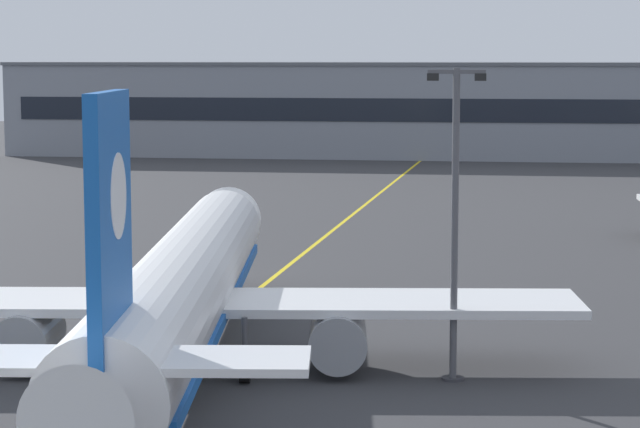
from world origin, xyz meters
TOP-DOWN VIEW (x-y plane):
  - taxiway_centreline at (0.00, 30.00)m, footprint 7.16×179.88m
  - airliner_foreground at (0.50, 13.93)m, footprint 32.35×41.48m
  - apron_lamp_post at (11.29, 13.98)m, footprint 2.24×0.90m
  - safety_cone_by_nose_gear at (0.49, 29.35)m, footprint 0.44×0.44m
  - terminal_building at (8.75, 124.22)m, footprint 115.67×12.40m

SIDE VIEW (x-z plane):
  - taxiway_centreline at x=0.00m, z-range 0.00..0.01m
  - safety_cone_by_nose_gear at x=0.49m, z-range -0.02..0.53m
  - airliner_foreground at x=0.50m, z-range -2.46..9.19m
  - terminal_building at x=8.75m, z-range 0.01..11.76m
  - apron_lamp_post at x=11.29m, z-range 0.30..12.44m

